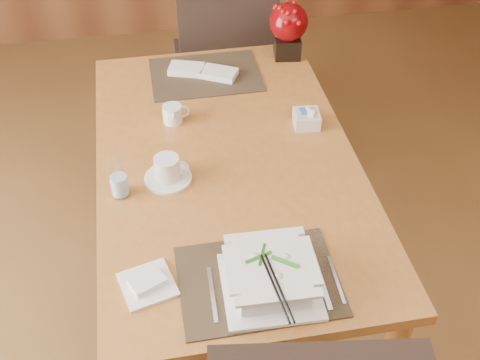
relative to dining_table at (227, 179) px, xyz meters
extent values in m
cube|color=#A4682D|center=(0.00, 0.00, 0.08)|extent=(0.90, 1.50, 0.04)
cylinder|color=#A4682D|center=(-0.39, 0.69, -0.30)|extent=(0.07, 0.07, 0.71)
cylinder|color=#A4682D|center=(0.39, 0.69, -0.30)|extent=(0.07, 0.07, 0.71)
cube|color=black|center=(0.00, -0.55, 0.10)|extent=(0.45, 0.33, 0.01)
cube|color=black|center=(0.00, 0.55, 0.10)|extent=(0.45, 0.33, 0.01)
cube|color=white|center=(0.03, -0.58, 0.10)|extent=(0.27, 0.27, 0.01)
cube|color=white|center=(0.03, -0.58, 0.15)|extent=(0.20, 0.20, 0.09)
cylinder|color=#C4BE69|center=(0.03, -0.58, 0.16)|extent=(0.17, 0.17, 0.07)
cylinder|color=white|center=(-0.21, -0.07, 0.10)|extent=(0.16, 0.16, 0.01)
cylinder|color=white|center=(-0.21, -0.07, 0.15)|extent=(0.10, 0.10, 0.08)
cylinder|color=black|center=(-0.21, -0.07, 0.18)|extent=(0.08, 0.08, 0.01)
cylinder|color=white|center=(-0.37, -0.12, 0.17)|extent=(0.08, 0.08, 0.14)
cube|color=white|center=(0.32, 0.14, 0.12)|extent=(0.10, 0.10, 0.06)
cube|color=black|center=(0.37, 0.64, 0.14)|extent=(0.12, 0.12, 0.09)
sphere|color=#750409|center=(0.37, 0.64, 0.26)|extent=(0.16, 0.16, 0.16)
cube|color=white|center=(-0.31, -0.51, 0.10)|extent=(0.17, 0.17, 0.01)
cube|color=black|center=(0.16, 1.08, -0.18)|extent=(0.49, 0.49, 0.06)
cube|color=black|center=(0.15, 0.87, 0.11)|extent=(0.46, 0.07, 0.52)
cylinder|color=black|center=(0.36, 1.27, -0.43)|extent=(0.04, 0.04, 0.45)
cylinder|color=black|center=(0.35, 0.88, -0.43)|extent=(0.04, 0.04, 0.45)
cylinder|color=black|center=(-0.03, 1.29, -0.43)|extent=(0.04, 0.04, 0.45)
cylinder|color=black|center=(-0.05, 0.89, -0.43)|extent=(0.04, 0.04, 0.45)
camera|label=1|loc=(-0.24, -1.59, 1.44)|focal=45.00mm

